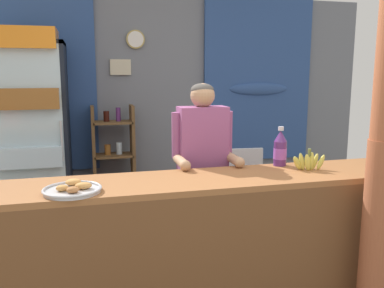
{
  "coord_description": "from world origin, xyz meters",
  "views": [
    {
      "loc": [
        -0.78,
        -2.13,
        1.63
      ],
      "look_at": [
        0.02,
        0.97,
        1.07
      ],
      "focal_mm": 38.03,
      "sensor_mm": 36.0,
      "label": 1
    }
  ],
  "objects_px": {
    "stall_counter": "(200,235)",
    "banana_bunch": "(309,162)",
    "timber_post": "(383,148)",
    "pastry_tray": "(73,189)",
    "drink_fridge": "(32,123)",
    "soda_bottle_grape_soda": "(280,149)",
    "shopkeeper": "(203,157)",
    "bottle_shelf_rack": "(114,159)",
    "plastic_lawn_chair": "(239,180)"
  },
  "relations": [
    {
      "from": "stall_counter",
      "to": "banana_bunch",
      "type": "bearing_deg",
      "value": 9.79
    },
    {
      "from": "timber_post",
      "to": "pastry_tray",
      "type": "xyz_separation_m",
      "value": [
        -1.88,
        0.31,
        -0.21
      ]
    },
    {
      "from": "stall_counter",
      "to": "drink_fridge",
      "type": "height_order",
      "value": "drink_fridge"
    },
    {
      "from": "stall_counter",
      "to": "banana_bunch",
      "type": "distance_m",
      "value": 0.96
    },
    {
      "from": "soda_bottle_grape_soda",
      "to": "banana_bunch",
      "type": "height_order",
      "value": "soda_bottle_grape_soda"
    },
    {
      "from": "shopkeeper",
      "to": "soda_bottle_grape_soda",
      "type": "height_order",
      "value": "shopkeeper"
    },
    {
      "from": "bottle_shelf_rack",
      "to": "drink_fridge",
      "type": "bearing_deg",
      "value": -165.11
    },
    {
      "from": "banana_bunch",
      "to": "shopkeeper",
      "type": "bearing_deg",
      "value": 145.64
    },
    {
      "from": "soda_bottle_grape_soda",
      "to": "pastry_tray",
      "type": "xyz_separation_m",
      "value": [
        -1.5,
        -0.34,
        -0.11
      ]
    },
    {
      "from": "plastic_lawn_chair",
      "to": "pastry_tray",
      "type": "relative_size",
      "value": 2.5
    },
    {
      "from": "timber_post",
      "to": "soda_bottle_grape_soda",
      "type": "distance_m",
      "value": 0.76
    },
    {
      "from": "stall_counter",
      "to": "plastic_lawn_chair",
      "type": "height_order",
      "value": "stall_counter"
    },
    {
      "from": "drink_fridge",
      "to": "soda_bottle_grape_soda",
      "type": "distance_m",
      "value": 2.58
    },
    {
      "from": "drink_fridge",
      "to": "bottle_shelf_rack",
      "type": "distance_m",
      "value": 0.98
    },
    {
      "from": "stall_counter",
      "to": "soda_bottle_grape_soda",
      "type": "distance_m",
      "value": 0.93
    },
    {
      "from": "shopkeeper",
      "to": "pastry_tray",
      "type": "bearing_deg",
      "value": -147.68
    },
    {
      "from": "drink_fridge",
      "to": "plastic_lawn_chair",
      "type": "xyz_separation_m",
      "value": [
        2.12,
        -0.43,
        -0.64
      ]
    },
    {
      "from": "shopkeeper",
      "to": "timber_post",
      "type": "bearing_deg",
      "value": -45.63
    },
    {
      "from": "bottle_shelf_rack",
      "to": "banana_bunch",
      "type": "height_order",
      "value": "bottle_shelf_rack"
    },
    {
      "from": "pastry_tray",
      "to": "banana_bunch",
      "type": "bearing_deg",
      "value": 5.54
    },
    {
      "from": "stall_counter",
      "to": "plastic_lawn_chair",
      "type": "relative_size",
      "value": 4.23
    },
    {
      "from": "timber_post",
      "to": "pastry_tray",
      "type": "bearing_deg",
      "value": 170.69
    },
    {
      "from": "plastic_lawn_chair",
      "to": "shopkeeper",
      "type": "relative_size",
      "value": 0.55
    },
    {
      "from": "timber_post",
      "to": "bottle_shelf_rack",
      "type": "height_order",
      "value": "timber_post"
    },
    {
      "from": "soda_bottle_grape_soda",
      "to": "pastry_tray",
      "type": "distance_m",
      "value": 1.55
    },
    {
      "from": "stall_counter",
      "to": "soda_bottle_grape_soda",
      "type": "bearing_deg",
      "value": 24.7
    },
    {
      "from": "timber_post",
      "to": "soda_bottle_grape_soda",
      "type": "bearing_deg",
      "value": 119.79
    },
    {
      "from": "soda_bottle_grape_soda",
      "to": "timber_post",
      "type": "bearing_deg",
      "value": -60.21
    },
    {
      "from": "soda_bottle_grape_soda",
      "to": "banana_bunch",
      "type": "bearing_deg",
      "value": -53.3
    },
    {
      "from": "bottle_shelf_rack",
      "to": "plastic_lawn_chair",
      "type": "relative_size",
      "value": 1.48
    },
    {
      "from": "timber_post",
      "to": "banana_bunch",
      "type": "relative_size",
      "value": 9.2
    },
    {
      "from": "bottle_shelf_rack",
      "to": "stall_counter",
      "type": "bearing_deg",
      "value": -79.58
    },
    {
      "from": "stall_counter",
      "to": "drink_fridge",
      "type": "bearing_deg",
      "value": 121.63
    },
    {
      "from": "shopkeeper",
      "to": "soda_bottle_grape_soda",
      "type": "relative_size",
      "value": 5.22
    },
    {
      "from": "drink_fridge",
      "to": "soda_bottle_grape_soda",
      "type": "xyz_separation_m",
      "value": [
        1.95,
        -1.68,
        -0.06
      ]
    },
    {
      "from": "plastic_lawn_chair",
      "to": "banana_bunch",
      "type": "height_order",
      "value": "banana_bunch"
    },
    {
      "from": "bottle_shelf_rack",
      "to": "soda_bottle_grape_soda",
      "type": "distance_m",
      "value": 2.24
    },
    {
      "from": "stall_counter",
      "to": "soda_bottle_grape_soda",
      "type": "height_order",
      "value": "soda_bottle_grape_soda"
    },
    {
      "from": "timber_post",
      "to": "shopkeeper",
      "type": "relative_size",
      "value": 1.57
    },
    {
      "from": "shopkeeper",
      "to": "pastry_tray",
      "type": "xyz_separation_m",
      "value": [
        -0.97,
        -0.62,
        -0.02
      ]
    },
    {
      "from": "drink_fridge",
      "to": "bottle_shelf_rack",
      "type": "height_order",
      "value": "drink_fridge"
    },
    {
      "from": "shopkeeper",
      "to": "soda_bottle_grape_soda",
      "type": "bearing_deg",
      "value": -27.25
    },
    {
      "from": "drink_fridge",
      "to": "plastic_lawn_chair",
      "type": "bearing_deg",
      "value": -11.61
    },
    {
      "from": "timber_post",
      "to": "drink_fridge",
      "type": "bearing_deg",
      "value": 134.99
    },
    {
      "from": "bottle_shelf_rack",
      "to": "pastry_tray",
      "type": "distance_m",
      "value": 2.29
    },
    {
      "from": "banana_bunch",
      "to": "timber_post",
      "type": "bearing_deg",
      "value": -63.22
    },
    {
      "from": "plastic_lawn_chair",
      "to": "banana_bunch",
      "type": "distance_m",
      "value": 1.51
    },
    {
      "from": "drink_fridge",
      "to": "shopkeeper",
      "type": "distance_m",
      "value": 2.01
    },
    {
      "from": "timber_post",
      "to": "plastic_lawn_chair",
      "type": "distance_m",
      "value": 2.02
    },
    {
      "from": "soda_bottle_grape_soda",
      "to": "shopkeeper",
      "type": "bearing_deg",
      "value": 152.75
    }
  ]
}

